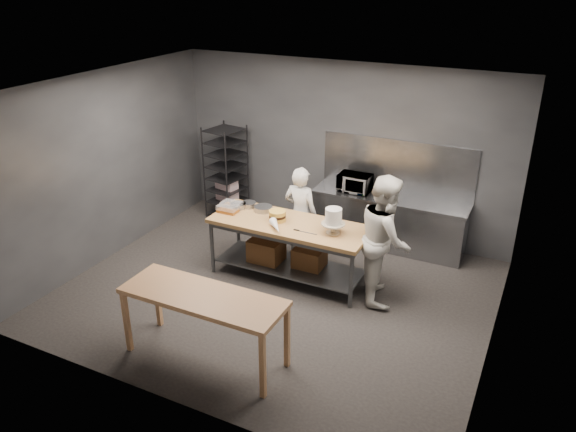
{
  "coord_description": "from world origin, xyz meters",
  "views": [
    {
      "loc": [
        3.29,
        -6.26,
        4.42
      ],
      "look_at": [
        -0.03,
        0.46,
        1.05
      ],
      "focal_mm": 35.0,
      "sensor_mm": 36.0,
      "label": 1
    }
  ],
  "objects_px": {
    "work_table": "(287,243)",
    "near_counter": "(203,301)",
    "chef_behind": "(301,214)",
    "microwave": "(355,183)",
    "chef_right": "(385,239)",
    "frosted_cake_stand": "(333,218)",
    "speed_rack": "(226,173)",
    "layer_cake": "(277,216)"
  },
  "relations": [
    {
      "from": "near_counter",
      "to": "speed_rack",
      "type": "distance_m",
      "value": 4.31
    },
    {
      "from": "chef_right",
      "to": "microwave",
      "type": "height_order",
      "value": "chef_right"
    },
    {
      "from": "chef_right",
      "to": "layer_cake",
      "type": "height_order",
      "value": "chef_right"
    },
    {
      "from": "speed_rack",
      "to": "near_counter",
      "type": "bearing_deg",
      "value": -61.58
    },
    {
      "from": "work_table",
      "to": "microwave",
      "type": "distance_m",
      "value": 1.79
    },
    {
      "from": "work_table",
      "to": "near_counter",
      "type": "relative_size",
      "value": 1.2
    },
    {
      "from": "frosted_cake_stand",
      "to": "chef_right",
      "type": "bearing_deg",
      "value": 11.23
    },
    {
      "from": "chef_behind",
      "to": "microwave",
      "type": "bearing_deg",
      "value": -113.21
    },
    {
      "from": "near_counter",
      "to": "speed_rack",
      "type": "bearing_deg",
      "value": 118.42
    },
    {
      "from": "chef_right",
      "to": "layer_cake",
      "type": "distance_m",
      "value": 1.64
    },
    {
      "from": "chef_behind",
      "to": "chef_right",
      "type": "distance_m",
      "value": 1.64
    },
    {
      "from": "near_counter",
      "to": "chef_right",
      "type": "height_order",
      "value": "chef_right"
    },
    {
      "from": "layer_cake",
      "to": "near_counter",
      "type": "bearing_deg",
      "value": -86.17
    },
    {
      "from": "work_table",
      "to": "near_counter",
      "type": "xyz_separation_m",
      "value": [
        -0.01,
        -2.21,
        0.24
      ]
    },
    {
      "from": "near_counter",
      "to": "microwave",
      "type": "bearing_deg",
      "value": 83.31
    },
    {
      "from": "near_counter",
      "to": "layer_cake",
      "type": "bearing_deg",
      "value": 93.83
    },
    {
      "from": "chef_right",
      "to": "layer_cake",
      "type": "bearing_deg",
      "value": 73.11
    },
    {
      "from": "chef_behind",
      "to": "frosted_cake_stand",
      "type": "height_order",
      "value": "chef_behind"
    },
    {
      "from": "work_table",
      "to": "microwave",
      "type": "xyz_separation_m",
      "value": [
        0.45,
        1.66,
        0.48
      ]
    },
    {
      "from": "chef_behind",
      "to": "layer_cake",
      "type": "distance_m",
      "value": 0.68
    },
    {
      "from": "near_counter",
      "to": "chef_behind",
      "type": "relative_size",
      "value": 1.27
    },
    {
      "from": "near_counter",
      "to": "frosted_cake_stand",
      "type": "relative_size",
      "value": 5.25
    },
    {
      "from": "chef_right",
      "to": "layer_cake",
      "type": "relative_size",
      "value": 7.32
    },
    {
      "from": "near_counter",
      "to": "microwave",
      "type": "height_order",
      "value": "microwave"
    },
    {
      "from": "layer_cake",
      "to": "chef_right",
      "type": "bearing_deg",
      "value": 3.86
    },
    {
      "from": "microwave",
      "to": "layer_cake",
      "type": "height_order",
      "value": "microwave"
    },
    {
      "from": "work_table",
      "to": "layer_cake",
      "type": "relative_size",
      "value": 9.45
    },
    {
      "from": "microwave",
      "to": "chef_behind",
      "type": "bearing_deg",
      "value": -116.49
    },
    {
      "from": "near_counter",
      "to": "frosted_cake_stand",
      "type": "xyz_separation_m",
      "value": [
        0.76,
        2.16,
        0.34
      ]
    },
    {
      "from": "speed_rack",
      "to": "chef_right",
      "type": "xyz_separation_m",
      "value": [
        3.54,
        -1.49,
        0.07
      ]
    },
    {
      "from": "speed_rack",
      "to": "layer_cake",
      "type": "relative_size",
      "value": 6.89
    },
    {
      "from": "near_counter",
      "to": "speed_rack",
      "type": "relative_size",
      "value": 1.14
    },
    {
      "from": "chef_behind",
      "to": "work_table",
      "type": "bearing_deg",
      "value": 100.03
    },
    {
      "from": "work_table",
      "to": "chef_behind",
      "type": "distance_m",
      "value": 0.66
    },
    {
      "from": "work_table",
      "to": "frosted_cake_stand",
      "type": "bearing_deg",
      "value": -4.26
    },
    {
      "from": "speed_rack",
      "to": "layer_cake",
      "type": "xyz_separation_m",
      "value": [
        1.91,
        -1.6,
        0.14
      ]
    },
    {
      "from": "near_counter",
      "to": "frosted_cake_stand",
      "type": "height_order",
      "value": "frosted_cake_stand"
    },
    {
      "from": "layer_cake",
      "to": "frosted_cake_stand",
      "type": "bearing_deg",
      "value": -2.14
    },
    {
      "from": "work_table",
      "to": "layer_cake",
      "type": "bearing_deg",
      "value": -171.92
    },
    {
      "from": "chef_right",
      "to": "frosted_cake_stand",
      "type": "bearing_deg",
      "value": 80.48
    },
    {
      "from": "work_table",
      "to": "frosted_cake_stand",
      "type": "relative_size",
      "value": 6.3
    },
    {
      "from": "speed_rack",
      "to": "microwave",
      "type": "distance_m",
      "value": 2.52
    }
  ]
}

